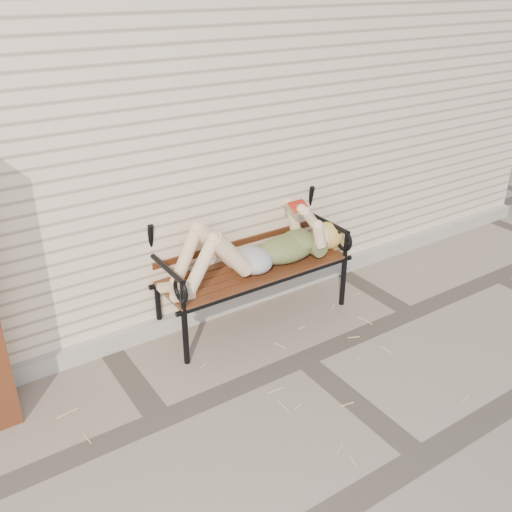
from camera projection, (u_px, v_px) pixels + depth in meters
ground at (303, 359)px, 4.59m from camera, size 80.00×80.00×0.00m
house_wall at (138, 106)px, 6.15m from camera, size 8.00×4.00×3.00m
foundation_strip at (239, 300)px, 5.28m from camera, size 8.00×0.10×0.15m
garden_bench at (247, 246)px, 4.92m from camera, size 1.84×0.73×1.19m
reading_woman at (258, 248)px, 4.80m from camera, size 1.74×0.40×0.55m
straw_scatter at (269, 381)px, 4.34m from camera, size 2.95×1.53×0.01m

